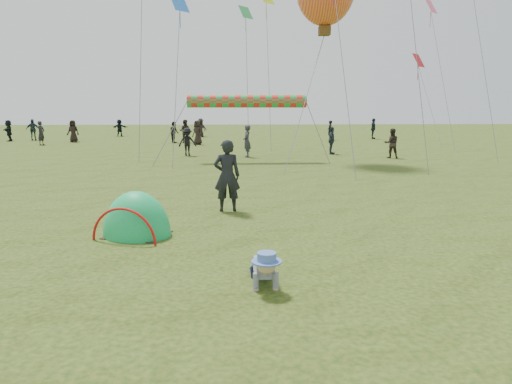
{
  "coord_description": "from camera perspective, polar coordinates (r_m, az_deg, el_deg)",
  "views": [
    {
      "loc": [
        0.43,
        -7.08,
        2.66
      ],
      "look_at": [
        0.89,
        1.95,
        1.0
      ],
      "focal_mm": 32.0,
      "sensor_mm": 36.0,
      "label": 1
    }
  ],
  "objects": [
    {
      "name": "ground",
      "position": [
        7.58,
        -6.06,
        -10.23
      ],
      "size": [
        140.0,
        140.0,
        0.0
      ],
      "primitive_type": "plane",
      "color": "#19340F"
    },
    {
      "name": "crawling_toddler",
      "position": [
        6.96,
        1.06,
        -9.33
      ],
      "size": [
        0.63,
        0.85,
        0.62
      ],
      "primitive_type": null,
      "rotation": [
        0.0,
        0.0,
        0.07
      ],
      "color": "black",
      "rests_on": "ground"
    },
    {
      "name": "popup_tent",
      "position": [
        10.07,
        -14.61,
        -5.26
      ],
      "size": [
        1.78,
        1.61,
        1.91
      ],
      "primitive_type": "ellipsoid",
      "rotation": [
        0.0,
        0.0,
        -0.31
      ],
      "color": "#1E9256",
      "rests_on": "ground"
    },
    {
      "name": "standing_adult",
      "position": [
        11.87,
        -3.64,
        2.04
      ],
      "size": [
        0.71,
        0.49,
        1.87
      ],
      "primitive_type": "imported",
      "rotation": [
        0.0,
        0.0,
        3.2
      ],
      "color": "black",
      "rests_on": "ground"
    },
    {
      "name": "crowd_person_0",
      "position": [
        39.4,
        9.21,
        7.62
      ],
      "size": [
        0.48,
        0.66,
        1.65
      ],
      "primitive_type": "imported",
      "rotation": [
        0.0,
        0.0,
        4.55
      ],
      "color": "black",
      "rests_on": "ground"
    },
    {
      "name": "crowd_person_1",
      "position": [
        25.85,
        16.58,
        5.85
      ],
      "size": [
        0.85,
        0.71,
        1.59
      ],
      "primitive_type": "imported",
      "rotation": [
        0.0,
        0.0,
        3.0
      ],
      "color": "#2B221D",
      "rests_on": "ground"
    },
    {
      "name": "crowd_person_2",
      "position": [
        43.07,
        -26.13,
        7.01
      ],
      "size": [
        1.12,
        0.9,
        1.78
      ],
      "primitive_type": "imported",
      "rotation": [
        0.0,
        0.0,
        0.53
      ],
      "color": "#20313A",
      "rests_on": "ground"
    },
    {
      "name": "crowd_person_3",
      "position": [
        40.38,
        -21.93,
        7.03
      ],
      "size": [
        1.14,
        1.15,
        1.59
      ],
      "primitive_type": "imported",
      "rotation": [
        0.0,
        0.0,
        3.95
      ],
      "color": "black",
      "rests_on": "ground"
    },
    {
      "name": "crowd_person_4",
      "position": [
        39.41,
        -21.89,
        7.07
      ],
      "size": [
        0.88,
        0.6,
        1.74
      ],
      "primitive_type": "imported",
      "rotation": [
        0.0,
        0.0,
        6.23
      ],
      "color": "black",
      "rests_on": "ground"
    },
    {
      "name": "crowd_person_5",
      "position": [
        46.1,
        -16.68,
        7.69
      ],
      "size": [
        1.57,
        0.78,
        1.62
      ],
      "primitive_type": "imported",
      "rotation": [
        0.0,
        0.0,
        2.93
      ],
      "color": "black",
      "rests_on": "ground"
    },
    {
      "name": "crowd_person_6",
      "position": [
        37.21,
        -25.27,
        6.68
      ],
      "size": [
        0.56,
        0.72,
        1.75
      ],
      "primitive_type": "imported",
      "rotation": [
        0.0,
        0.0,
        1.33
      ],
      "color": "#222128",
      "rests_on": "ground"
    },
    {
      "name": "crowd_person_7",
      "position": [
        36.37,
        -8.88,
        7.52
      ],
      "size": [
        0.97,
        0.81,
        1.8
      ],
      "primitive_type": "imported",
      "rotation": [
        0.0,
        0.0,
        2.98
      ],
      "color": "#302522",
      "rests_on": "ground"
    },
    {
      "name": "crowd_person_8",
      "position": [
        27.26,
        9.42,
        6.37
      ],
      "size": [
        0.7,
        1.02,
        1.61
      ],
      "primitive_type": "imported",
      "rotation": [
        0.0,
        0.0,
        1.21
      ],
      "color": "#26303E",
      "rests_on": "ground"
    },
    {
      "name": "crowd_person_9",
      "position": [
        44.85,
        -6.93,
        8.04
      ],
      "size": [
        1.13,
        0.68,
        1.71
      ],
      "primitive_type": "imported",
      "rotation": [
        0.0,
        0.0,
        3.18
      ],
      "color": "black",
      "rests_on": "ground"
    },
    {
      "name": "crowd_person_10",
      "position": [
        43.6,
        -6.92,
        7.91
      ],
      "size": [
        0.94,
        0.84,
        1.62
      ],
      "primitive_type": "imported",
      "rotation": [
        0.0,
        0.0,
        0.53
      ],
      "color": "black",
      "rests_on": "ground"
    },
    {
      "name": "crowd_person_11",
      "position": [
        42.97,
        -28.51,
        6.77
      ],
      "size": [
        0.83,
        1.67,
        1.72
      ],
      "primitive_type": "imported",
      "rotation": [
        0.0,
        0.0,
        4.92
      ],
      "color": "black",
      "rests_on": "ground"
    },
    {
      "name": "crowd_person_12",
      "position": [
        25.23,
        -1.14,
        6.37
      ],
      "size": [
        0.44,
        0.65,
        1.76
      ],
      "primitive_type": "imported",
      "rotation": [
        0.0,
        0.0,
        4.73
      ],
      "color": "#2D2D37",
      "rests_on": "ground"
    },
    {
      "name": "crowd_person_13",
      "position": [
        36.49,
        -10.18,
        7.37
      ],
      "size": [
        0.92,
        1.0,
        1.65
      ],
      "primitive_type": "imported",
      "rotation": [
        0.0,
        0.0,
        2.05
      ],
      "color": "black",
      "rests_on": "ground"
    },
    {
      "name": "crowd_person_14",
      "position": [
        41.77,
        14.45,
        7.68
      ],
      "size": [
        0.76,
        1.14,
        1.8
      ],
      "primitive_type": "imported",
      "rotation": [
        0.0,
        0.0,
        1.24
      ],
      "color": "black",
      "rests_on": "ground"
    },
    {
      "name": "crowd_person_15",
      "position": [
        26.29,
        -8.58,
        6.22
      ],
      "size": [
        1.14,
        0.85,
        1.58
      ],
      "primitive_type": "imported",
      "rotation": [
        0.0,
        0.0,
        0.29
      ],
      "color": "black",
      "rests_on": "ground"
    },
    {
      "name": "crowd_person_16",
      "position": [
        34.32,
        -7.33,
        7.38
      ],
      "size": [
        1.03,
        1.0,
        1.78
      ],
      "primitive_type": "imported",
      "rotation": [
        0.0,
        0.0,
        5.56
      ],
      "color": "black",
      "rests_on": "ground"
    },
    {
      "name": "rainbow_tube_kite",
      "position": [
        23.34,
        -1.13,
        11.29
      ],
      "size": [
        5.97,
        0.64,
        0.64
      ],
      "primitive_type": "cylinder",
      "rotation": [
        0.0,
        1.57,
        0.0
      ],
      "color": "red"
    },
    {
      "name": "diamond_kite_3",
      "position": [
        30.37,
        -1.29,
        21.54
      ],
      "size": [
        0.96,
        0.96,
        0.79
      ],
      "primitive_type": "plane",
      "rotation": [
        1.05,
        0.0,
        0.79
      ],
      "color": "green"
    },
    {
      "name": "diamond_kite_5",
      "position": [
        35.91,
        21.05,
        20.85
      ],
      "size": [
        1.2,
        1.2,
        0.98
      ],
      "primitive_type": "plane",
      "rotation": [
        1.05,
        0.0,
        0.79
      ],
      "color": "#F86286"
    },
    {
      "name": "diamond_kite_6",
      "position": [
        39.06,
        19.66,
        15.24
      ],
      "size": [
        1.28,
        1.28,
        1.05
      ],
      "primitive_type": "plane",
      "rotation": [
        1.05,
        0.0,
        0.79
      ],
      "color": "red"
    },
    {
      "name": "diamond_kite_10",
      "position": [
        26.1,
        -9.52,
        22.19
      ],
      "size": [
        1.02,
        1.02,
        0.83
      ],
      "primitive_type": "plane",
      "rotation": [
        1.05,
        0.0,
        0.79
      ],
      "color": "blue"
    }
  ]
}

